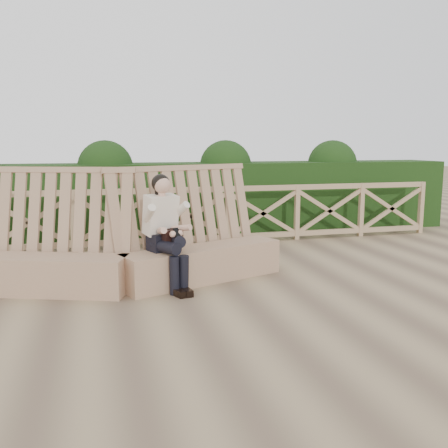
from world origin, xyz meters
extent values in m
plane|color=brown|center=(0.00, 0.00, 0.00)|extent=(60.00, 60.00, 0.00)
cube|color=#9C7559|center=(-2.54, 1.03, 0.24)|extent=(2.39, 1.28, 0.49)
cube|color=#9C7559|center=(-2.45, 1.29, 0.82)|extent=(2.38, 1.24, 1.60)
cube|color=#9C7559|center=(-0.32, 1.04, 0.24)|extent=(2.39, 1.29, 0.49)
cube|color=#9C7559|center=(-0.42, 1.29, 0.82)|extent=(2.37, 1.25, 1.60)
cube|color=black|center=(-0.89, 0.94, 0.60)|extent=(0.46, 0.40, 0.23)
cube|color=beige|center=(-0.91, 0.99, 0.96)|extent=(0.51, 0.44, 0.56)
sphere|color=tan|center=(-0.89, 0.94, 1.37)|extent=(0.29, 0.29, 0.22)
sphere|color=black|center=(-0.90, 0.98, 1.39)|extent=(0.32, 0.32, 0.24)
cylinder|color=black|center=(-0.90, 0.70, 0.58)|extent=(0.33, 0.51, 0.16)
cylinder|color=black|center=(-0.75, 0.78, 0.66)|extent=(0.33, 0.52, 0.18)
cylinder|color=black|center=(-0.82, 0.48, 0.24)|extent=(0.17, 0.17, 0.49)
cylinder|color=black|center=(-0.69, 0.51, 0.24)|extent=(0.17, 0.17, 0.49)
cube|color=black|center=(-0.78, 0.39, 0.04)|extent=(0.18, 0.27, 0.08)
cube|color=black|center=(-0.68, 0.41, 0.04)|extent=(0.18, 0.27, 0.08)
cube|color=black|center=(-0.80, 0.77, 0.71)|extent=(0.29, 0.23, 0.17)
cube|color=black|center=(-0.76, 0.61, 0.77)|extent=(0.10, 0.11, 0.13)
cube|color=#967557|center=(0.00, 3.50, 1.05)|extent=(10.10, 0.07, 0.10)
cube|color=#967557|center=(0.00, 3.50, 0.12)|extent=(10.10, 0.07, 0.10)
cube|color=black|center=(0.00, 4.70, 0.75)|extent=(12.00, 1.20, 1.50)
camera|label=1|loc=(-1.80, -5.63, 1.92)|focal=40.00mm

